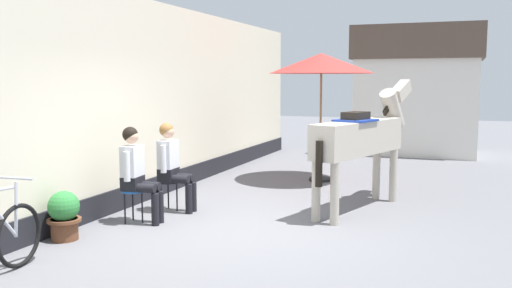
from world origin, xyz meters
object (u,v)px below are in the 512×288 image
Objects in this scene: seated_visitor_near at (136,170)px; seated_visitor_far at (172,162)px; cafe_parasol at (321,64)px; saddled_horse_center at (362,137)px; flower_planter_near at (64,215)px.

seated_visitor_near is 0.81m from seated_visitor_far.
cafe_parasol reaches higher than seated_visitor_far.
seated_visitor_far is at bearing -156.93° from saddled_horse_center.
seated_visitor_far is at bearing 81.35° from seated_visitor_near.
seated_visitor_near is at bearing -145.46° from saddled_horse_center.
saddled_horse_center is 1.12× the size of cafe_parasol.
flower_planter_near is (-3.27, -3.04, -0.82)m from saddled_horse_center.
saddled_horse_center is at bearing 42.89° from flower_planter_near.
seated_visitor_near is at bearing -111.64° from cafe_parasol.
seated_visitor_far is 4.01m from cafe_parasol.
cafe_parasol is at bearing 65.52° from seated_visitor_far.
flower_planter_near is 0.25× the size of cafe_parasol.
seated_visitor_near is at bearing -98.65° from seated_visitor_far.
flower_planter_near is 5.97m from cafe_parasol.
seated_visitor_near is at bearing 69.22° from flower_planter_near.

